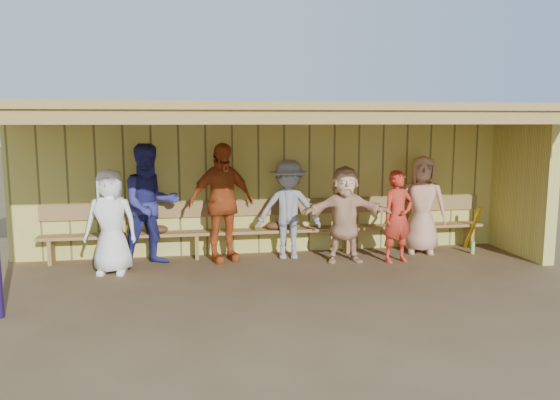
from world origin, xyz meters
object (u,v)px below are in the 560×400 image
Objects in this scene: player_d at (222,202)px; player_f at (345,214)px; player_b at (111,222)px; player_e at (289,209)px; player_c at (150,205)px; bench at (273,224)px; player_g at (398,217)px; player_h at (422,205)px.

player_d is 2.00m from player_f.
player_b is 0.96× the size of player_e.
player_f is at bearing -26.77° from player_c.
player_f is at bearing -33.31° from bench.
player_c is 3.95m from player_g.
bench is at bearing 133.39° from player_e.
player_b is 1.75m from player_d.
player_d is 1.23× the size of player_f.
player_e is (2.23, 0.07, -0.14)m from player_c.
player_c is 1.29× the size of player_g.
player_e is at bearing 19.15° from player_b.
player_d reaches higher than player_c.
player_h is at bearing -6.81° from bench.
player_c is at bearing 160.87° from player_d.
player_e is at bearing -161.85° from player_h.
player_h reaches higher than player_g.
player_h is (4.56, 0.07, -0.12)m from player_c.
player_h is (2.34, 0.00, 0.02)m from player_e.
player_e is 1.10× the size of player_g.
player_d is at bearing -172.56° from player_e.
player_e is at bearing 159.20° from player_f.
player_f is at bearing -17.69° from player_e.
player_c reaches higher than player_g.
player_e is 0.48m from bench.
player_e reaches higher than player_f.
player_g is (4.47, -0.07, -0.04)m from player_b.
player_f is at bearing 10.60° from player_b.
player_f is at bearing -34.18° from player_d.
player_b is 5.14m from player_h.
player_c is 3.10m from player_f.
player_h is (1.49, 0.40, 0.06)m from player_f.
player_c is at bearing 159.84° from player_g.
player_h reaches higher than bench.
player_h is at bearing 7.44° from player_e.
bench is (2.01, 0.37, -0.44)m from player_c.
player_h is (0.65, 0.55, 0.10)m from player_g.
bench is (-2.56, 0.31, -0.32)m from player_h.
player_h is 2.59m from bench.
player_b reaches higher than player_g.
player_b is at bearing -156.42° from player_h.
player_f is (3.08, -0.33, -0.18)m from player_c.
player_h is at bearing -19.79° from player_c.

